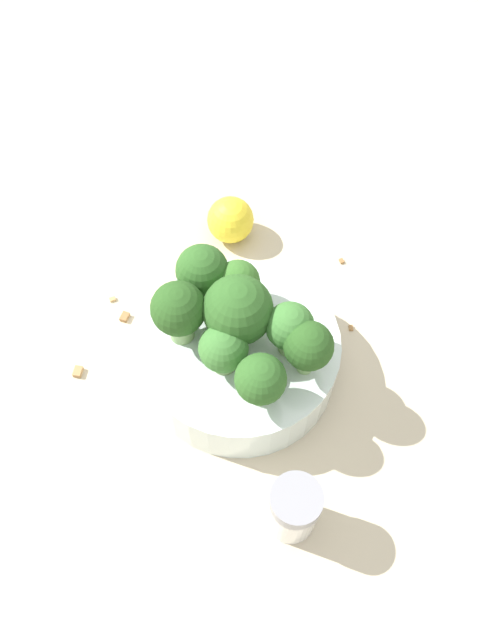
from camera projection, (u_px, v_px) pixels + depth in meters
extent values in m
plane|color=beige|center=(240.00, 367.00, 0.54)|extent=(3.00, 3.00, 0.00)
cylinder|color=silver|center=(240.00, 355.00, 0.52)|extent=(0.16, 0.16, 0.05)
cylinder|color=#7A9E5B|center=(233.00, 327.00, 0.49)|extent=(0.02, 0.02, 0.03)
sphere|color=#2D5B23|center=(233.00, 311.00, 0.47)|extent=(0.05, 0.05, 0.05)
cylinder|color=#8EB770|center=(181.00, 325.00, 0.49)|extent=(0.03, 0.03, 0.03)
sphere|color=#28511E|center=(178.00, 309.00, 0.47)|extent=(0.04, 0.04, 0.04)
cylinder|color=#8EB770|center=(238.00, 294.00, 0.51)|extent=(0.03, 0.03, 0.02)
sphere|color=#386B28|center=(238.00, 282.00, 0.50)|extent=(0.04, 0.04, 0.04)
cylinder|color=#84AD66|center=(306.00, 359.00, 0.48)|extent=(0.01, 0.01, 0.03)
sphere|color=#28511E|center=(309.00, 346.00, 0.46)|extent=(0.04, 0.04, 0.04)
cylinder|color=#8EB770|center=(203.00, 286.00, 0.51)|extent=(0.02, 0.02, 0.03)
sphere|color=#2D5B23|center=(202.00, 270.00, 0.49)|extent=(0.04, 0.04, 0.04)
cylinder|color=#84AD66|center=(288.00, 340.00, 0.49)|extent=(0.02, 0.02, 0.03)
sphere|color=#3D7533|center=(290.00, 326.00, 0.47)|extent=(0.04, 0.04, 0.04)
cylinder|color=#7A9E5B|center=(224.00, 358.00, 0.48)|extent=(0.02, 0.02, 0.02)
sphere|color=#3D7533|center=(223.00, 348.00, 0.47)|extent=(0.04, 0.04, 0.04)
cylinder|color=#84AD66|center=(256.00, 392.00, 0.46)|extent=(0.01, 0.01, 0.03)
sphere|color=#2D5B23|center=(256.00, 380.00, 0.45)|extent=(0.04, 0.04, 0.04)
cylinder|color=silver|center=(297.00, 510.00, 0.45)|extent=(0.04, 0.04, 0.05)
cylinder|color=gray|center=(301.00, 499.00, 0.43)|extent=(0.04, 0.04, 0.01)
sphere|color=yellow|center=(230.00, 220.00, 0.60)|extent=(0.05, 0.05, 0.05)
cube|color=olive|center=(351.00, 327.00, 0.56)|extent=(0.01, 0.00, 0.01)
cube|color=olive|center=(124.00, 316.00, 0.56)|extent=(0.01, 0.01, 0.01)
cube|color=olive|center=(342.00, 260.00, 0.60)|extent=(0.01, 0.00, 0.01)
cube|color=tan|center=(112.00, 299.00, 0.58)|extent=(0.00, 0.01, 0.01)
cube|color=#AD7F4C|center=(77.00, 370.00, 0.53)|extent=(0.01, 0.01, 0.01)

